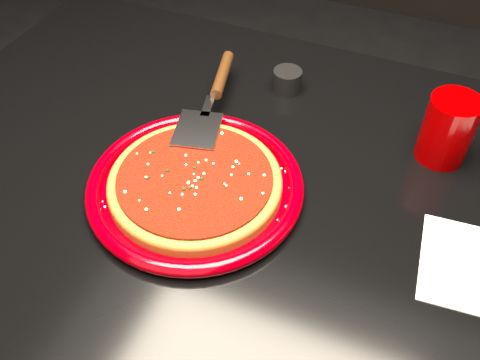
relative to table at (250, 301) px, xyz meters
name	(u,v)px	position (x,y,z in m)	size (l,w,h in m)	color
table	(250,301)	(0.00, 0.00, 0.00)	(1.20, 0.80, 0.75)	black
plate	(195,186)	(-0.07, -0.07, 0.39)	(0.33, 0.33, 0.02)	#6D0005
pizza_crust	(195,184)	(-0.07, -0.07, 0.39)	(0.26, 0.26, 0.01)	brown
pizza_crust_rim	(195,181)	(-0.07, -0.07, 0.40)	(0.26, 0.26, 0.02)	brown
pizza_sauce	(195,179)	(-0.07, -0.07, 0.40)	(0.23, 0.23, 0.01)	maroon
parmesan_dusting	(195,176)	(-0.07, -0.07, 0.41)	(0.22, 0.22, 0.01)	beige
basil_flecks	(195,176)	(-0.07, -0.07, 0.41)	(0.21, 0.21, 0.00)	black
pizza_server	(212,98)	(-0.12, 0.10, 0.42)	(0.08, 0.30, 0.02)	silver
cup	(448,129)	(0.26, 0.16, 0.43)	(0.08, 0.08, 0.11)	#910000
napkin_a	(477,268)	(0.34, -0.05, 0.38)	(0.15, 0.15, 0.00)	silver
ramekin	(287,80)	(-0.03, 0.23, 0.40)	(0.05, 0.05, 0.04)	black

